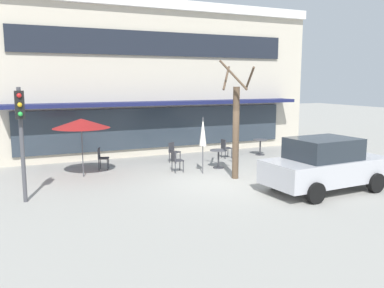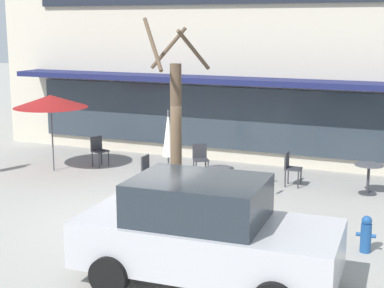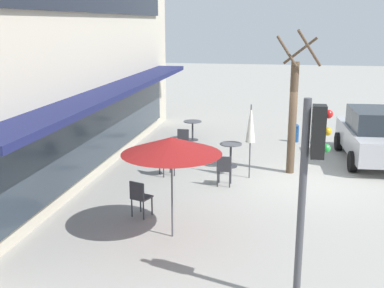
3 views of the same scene
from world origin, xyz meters
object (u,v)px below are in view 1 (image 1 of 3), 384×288
cafe_table_streetside (218,156)px  traffic_light_pole (21,126)px  cafe_chair_3 (102,157)px  patio_umbrella_green_folded (81,123)px  cafe_chair_0 (225,147)px  street_tree (236,127)px  cafe_chair_1 (173,151)px  cafe_chair_2 (176,159)px  patio_umbrella_cream_folded (203,132)px  cafe_table_near_wall (260,144)px  parked_sedan (325,165)px  fire_hydrant (325,162)px

cafe_table_streetside → traffic_light_pole: bearing=-165.4°
traffic_light_pole → cafe_chair_3: bearing=50.2°
patio_umbrella_green_folded → cafe_chair_3: (0.91, 0.99, -1.50)m
cafe_chair_3 → cafe_table_streetside: bearing=-20.6°
cafe_chair_0 → traffic_light_pole: 9.73m
cafe_table_streetside → street_tree: street_tree is taller
cafe_chair_1 → cafe_chair_3: same height
patio_umbrella_green_folded → cafe_chair_3: patio_umbrella_green_folded is taller
cafe_chair_2 → cafe_chair_3: 3.07m
cafe_chair_0 → patio_umbrella_green_folded: bearing=-170.7°
patio_umbrella_green_folded → cafe_chair_0: patio_umbrella_green_folded is taller
patio_umbrella_green_folded → cafe_chair_3: size_ratio=2.47×
patio_umbrella_cream_folded → cafe_chair_3: 4.30m
cafe_chair_2 → cafe_chair_1: bearing=71.0°
cafe_table_near_wall → traffic_light_pole: size_ratio=0.22×
cafe_chair_2 → cafe_chair_3: (-2.56, 1.69, 0.00)m
patio_umbrella_cream_folded → cafe_chair_0: size_ratio=2.47×
patio_umbrella_cream_folded → street_tree: 1.45m
parked_sedan → street_tree: size_ratio=1.00×
cafe_table_near_wall → parked_sedan: parked_sedan is taller
cafe_chair_1 → street_tree: (0.97, -3.73, 1.38)m
cafe_table_near_wall → cafe_chair_0: 1.96m
cafe_table_streetside → patio_umbrella_green_folded: (-5.37, 0.69, 1.51)m
patio_umbrella_cream_folded → street_tree: street_tree is taller
cafe_table_near_wall → patio_umbrella_green_folded: size_ratio=0.35×
cafe_chair_0 → street_tree: street_tree is taller
parked_sedan → cafe_chair_2: bearing=126.5°
patio_umbrella_green_folded → traffic_light_pole: size_ratio=0.65×
traffic_light_pole → cafe_chair_1: bearing=31.5°
cafe_chair_1 → parked_sedan: 7.01m
patio_umbrella_green_folded → patio_umbrella_cream_folded: 4.56m
patio_umbrella_green_folded → street_tree: street_tree is taller
patio_umbrella_cream_folded → parked_sedan: 4.72m
cafe_table_streetside → cafe_chair_2: size_ratio=0.85×
patio_umbrella_cream_folded → fire_hydrant: bearing=-17.3°
cafe_chair_0 → fire_hydrant: bearing=-58.6°
patio_umbrella_cream_folded → traffic_light_pole: (-6.46, -1.29, 0.67)m
cafe_chair_1 → traffic_light_pole: bearing=-148.5°
cafe_chair_1 → fire_hydrant: cafe_chair_1 is taller
cafe_chair_0 → parked_sedan: bearing=-88.5°
patio_umbrella_green_folded → cafe_chair_1: size_ratio=2.47×
parked_sedan → traffic_light_pole: (-8.97, 2.63, 1.42)m
street_tree → cafe_chair_1: bearing=104.6°
cafe_table_near_wall → street_tree: 5.32m
cafe_table_streetside → patio_umbrella_green_folded: size_ratio=0.35×
cafe_table_near_wall → cafe_chair_3: bearing=-178.9°
cafe_table_streetside → patio_umbrella_green_folded: 5.63m
patio_umbrella_cream_folded → cafe_chair_2: (-0.87, 0.65, -1.10)m
cafe_chair_0 → cafe_chair_2: bearing=-150.8°
street_tree → traffic_light_pole: street_tree is taller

